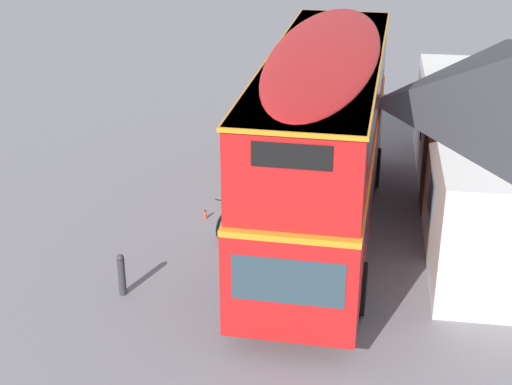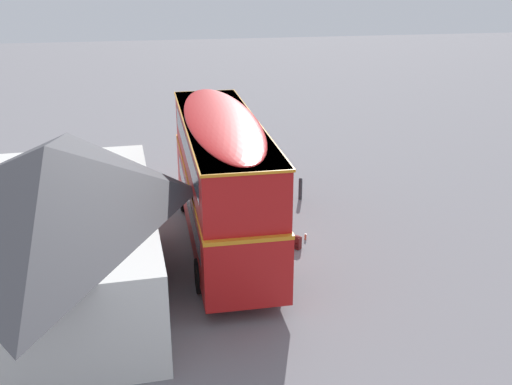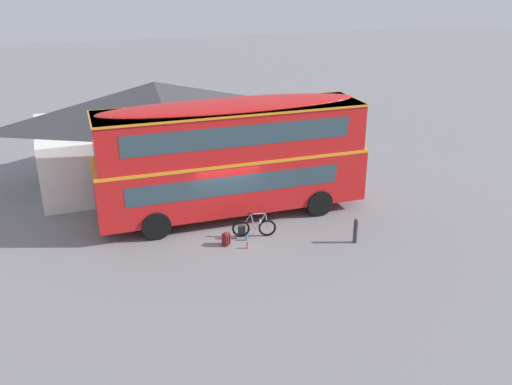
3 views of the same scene
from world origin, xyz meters
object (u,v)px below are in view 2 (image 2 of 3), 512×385
object	(u,v)px
touring_bicycle	(281,227)
kerb_bollard	(300,188)
water_bottle_red_squeeze	(305,237)
backpack_on_ground	(297,242)
double_decker_bus	(222,174)
water_bottle_blue_sports	(288,236)

from	to	relation	value
touring_bicycle	kerb_bollard	distance (m)	3.85
touring_bicycle	water_bottle_red_squeeze	world-z (taller)	touring_bicycle
backpack_on_ground	kerb_bollard	bearing A→B (deg)	-15.29
double_decker_bus	kerb_bollard	bearing A→B (deg)	-45.94
backpack_on_ground	water_bottle_red_squeeze	distance (m)	0.85
water_bottle_blue_sports	kerb_bollard	world-z (taller)	kerb_bollard
double_decker_bus	water_bottle_blue_sports	xyz separation A→B (m)	(-0.13, -2.39, -2.52)
backpack_on_ground	water_bottle_blue_sports	distance (m)	0.86
water_bottle_red_squeeze	backpack_on_ground	bearing A→B (deg)	143.99
touring_bicycle	water_bottle_blue_sports	bearing A→B (deg)	-143.12
backpack_on_ground	water_bottle_blue_sports	xyz separation A→B (m)	(0.84, 0.13, -0.14)
double_decker_bus	backpack_on_ground	xyz separation A→B (m)	(-0.97, -2.52, -2.38)
backpack_on_ground	kerb_bollard	xyz separation A→B (m)	(4.63, -1.27, 0.23)
double_decker_bus	water_bottle_red_squeeze	distance (m)	3.94
double_decker_bus	water_bottle_red_squeeze	size ratio (longest dim) A/B	45.20
double_decker_bus	backpack_on_ground	bearing A→B (deg)	-111.08
touring_bicycle	backpack_on_ground	xyz separation A→B (m)	(-1.14, -0.35, -0.11)
water_bottle_red_squeeze	touring_bicycle	bearing A→B (deg)	61.06
water_bottle_red_squeeze	kerb_bollard	distance (m)	4.05
backpack_on_ground	water_bottle_blue_sports	world-z (taller)	backpack_on_ground
touring_bicycle	water_bottle_red_squeeze	bearing A→B (deg)	-118.94
double_decker_bus	touring_bicycle	xyz separation A→B (m)	(0.17, -2.16, -2.27)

